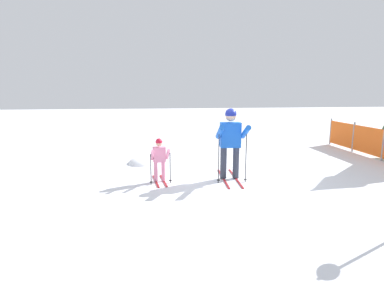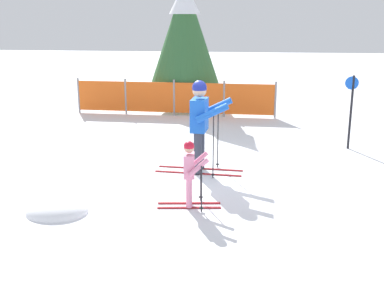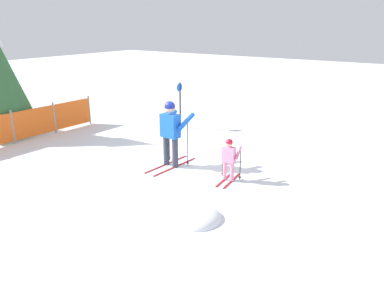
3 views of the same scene
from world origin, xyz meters
TOP-DOWN VIEW (x-y plane):
  - ground_plane at (0.00, 0.00)m, footprint 60.00×60.00m
  - skier_adult at (0.16, 0.09)m, footprint 1.63×0.75m
  - skier_child at (0.16, -1.60)m, footprint 0.98×0.51m
  - safety_fence at (-1.11, 5.19)m, footprint 5.83×0.25m
  - conifer_far at (-0.93, 6.24)m, footprint 2.07×2.07m
  - trail_marker at (3.19, 2.05)m, footprint 0.28×0.05m
  - snow_mound at (-1.77, -2.07)m, footprint 0.93×0.79m

SIDE VIEW (x-z plane):
  - ground_plane at x=0.00m, z-range 0.00..0.00m
  - snow_mound at x=-1.77m, z-range -0.19..0.19m
  - safety_fence at x=-1.11m, z-range 0.00..1.04m
  - skier_child at x=0.16m, z-range 0.08..1.11m
  - trail_marker at x=3.19m, z-range 0.18..1.78m
  - skier_adult at x=0.16m, z-range 0.17..1.87m
  - conifer_far at x=-0.93m, z-range 0.46..4.31m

